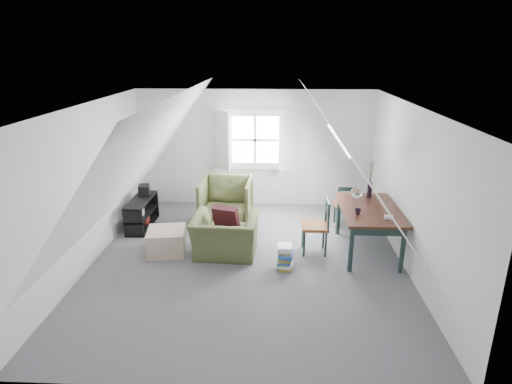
{
  "coord_description": "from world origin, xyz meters",
  "views": [
    {
      "loc": [
        0.42,
        -6.21,
        3.3
      ],
      "look_at": [
        0.11,
        0.6,
        1.0
      ],
      "focal_mm": 30.0,
      "sensor_mm": 36.0,
      "label": 1
    }
  ],
  "objects_px": {
    "armchair_near": "(226,254)",
    "magazine_stack": "(285,257)",
    "media_shelf": "(141,215)",
    "dining_chair_near": "(317,225)",
    "dining_table": "(369,214)",
    "dining_chair_far": "(345,205)",
    "ottoman": "(167,241)",
    "armchair_far": "(227,223)"
  },
  "relations": [
    {
      "from": "armchair_near",
      "to": "dining_table",
      "type": "xyz_separation_m",
      "value": [
        2.38,
        0.23,
        0.68
      ]
    },
    {
      "from": "ottoman",
      "to": "magazine_stack",
      "type": "height_order",
      "value": "ottoman"
    },
    {
      "from": "dining_chair_near",
      "to": "ottoman",
      "type": "bearing_deg",
      "value": -70.2
    },
    {
      "from": "dining_table",
      "to": "dining_chair_near",
      "type": "distance_m",
      "value": 0.88
    },
    {
      "from": "dining_chair_far",
      "to": "armchair_near",
      "type": "bearing_deg",
      "value": 49.3
    },
    {
      "from": "media_shelf",
      "to": "magazine_stack",
      "type": "distance_m",
      "value": 3.13
    },
    {
      "from": "dining_chair_near",
      "to": "armchair_far",
      "type": "bearing_deg",
      "value": -109.01
    },
    {
      "from": "armchair_near",
      "to": "magazine_stack",
      "type": "distance_m",
      "value": 1.09
    },
    {
      "from": "dining_table",
      "to": "media_shelf",
      "type": "relative_size",
      "value": 1.46
    },
    {
      "from": "dining_chair_near",
      "to": "armchair_near",
      "type": "bearing_deg",
      "value": -66.95
    },
    {
      "from": "armchair_near",
      "to": "dining_table",
      "type": "height_order",
      "value": "dining_table"
    },
    {
      "from": "ottoman",
      "to": "dining_chair_far",
      "type": "distance_m",
      "value": 3.42
    },
    {
      "from": "dining_table",
      "to": "armchair_near",
      "type": "bearing_deg",
      "value": -173.29
    },
    {
      "from": "dining_chair_far",
      "to": "dining_chair_near",
      "type": "xyz_separation_m",
      "value": [
        -0.64,
        -1.13,
        0.04
      ]
    },
    {
      "from": "armchair_far",
      "to": "magazine_stack",
      "type": "distance_m",
      "value": 2.13
    },
    {
      "from": "magazine_stack",
      "to": "dining_chair_near",
      "type": "bearing_deg",
      "value": 47.67
    },
    {
      "from": "armchair_near",
      "to": "ottoman",
      "type": "height_order",
      "value": "ottoman"
    },
    {
      "from": "media_shelf",
      "to": "armchair_near",
      "type": "bearing_deg",
      "value": -30.32
    },
    {
      "from": "ottoman",
      "to": "media_shelf",
      "type": "height_order",
      "value": "media_shelf"
    },
    {
      "from": "dining_table",
      "to": "dining_chair_far",
      "type": "height_order",
      "value": "dining_chair_far"
    },
    {
      "from": "dining_chair_near",
      "to": "media_shelf",
      "type": "distance_m",
      "value": 3.41
    },
    {
      "from": "dining_table",
      "to": "dining_chair_far",
      "type": "relative_size",
      "value": 1.84
    },
    {
      "from": "armchair_far",
      "to": "dining_chair_near",
      "type": "distance_m",
      "value": 2.11
    },
    {
      "from": "magazine_stack",
      "to": "armchair_far",
      "type": "bearing_deg",
      "value": 121.99
    },
    {
      "from": "dining_chair_near",
      "to": "media_shelf",
      "type": "xyz_separation_m",
      "value": [
        -3.28,
        0.93,
        -0.24
      ]
    },
    {
      "from": "ottoman",
      "to": "media_shelf",
      "type": "distance_m",
      "value": 1.29
    },
    {
      "from": "dining_chair_far",
      "to": "media_shelf",
      "type": "xyz_separation_m",
      "value": [
        -3.92,
        -0.2,
        -0.2
      ]
    },
    {
      "from": "media_shelf",
      "to": "magazine_stack",
      "type": "relative_size",
      "value": 2.82
    },
    {
      "from": "dining_chair_near",
      "to": "magazine_stack",
      "type": "bearing_deg",
      "value": -25.41
    },
    {
      "from": "armchair_far",
      "to": "dining_table",
      "type": "distance_m",
      "value": 2.85
    },
    {
      "from": "armchair_far",
      "to": "ottoman",
      "type": "distance_m",
      "value": 1.6
    },
    {
      "from": "dining_chair_near",
      "to": "dining_chair_far",
      "type": "bearing_deg",
      "value": 167.21
    },
    {
      "from": "dining_table",
      "to": "dining_chair_far",
      "type": "xyz_separation_m",
      "value": [
        -0.21,
        1.07,
        -0.24
      ]
    },
    {
      "from": "ottoman",
      "to": "dining_table",
      "type": "height_order",
      "value": "dining_table"
    },
    {
      "from": "armchair_far",
      "to": "magazine_stack",
      "type": "relative_size",
      "value": 2.6
    },
    {
      "from": "armchair_far",
      "to": "magazine_stack",
      "type": "xyz_separation_m",
      "value": [
        1.12,
        -1.8,
        0.19
      ]
    },
    {
      "from": "armchair_near",
      "to": "dining_table",
      "type": "distance_m",
      "value": 2.49
    },
    {
      "from": "armchair_near",
      "to": "dining_chair_far",
      "type": "distance_m",
      "value": 2.56
    },
    {
      "from": "media_shelf",
      "to": "dining_chair_near",
      "type": "bearing_deg",
      "value": -14.2
    },
    {
      "from": "dining_chair_far",
      "to": "media_shelf",
      "type": "bearing_deg",
      "value": 21.41
    },
    {
      "from": "ottoman",
      "to": "dining_chair_near",
      "type": "xyz_separation_m",
      "value": [
        2.53,
        0.13,
        0.28
      ]
    },
    {
      "from": "armchair_near",
      "to": "magazine_stack",
      "type": "relative_size",
      "value": 2.73
    }
  ]
}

